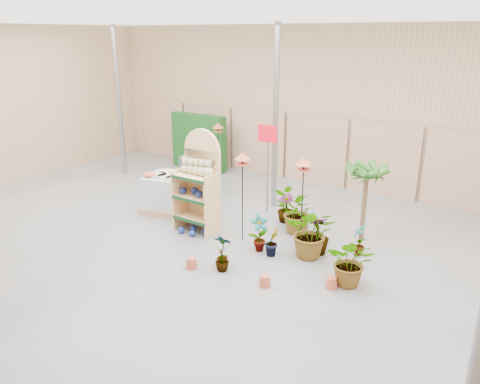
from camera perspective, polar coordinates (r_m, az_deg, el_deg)
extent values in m
cube|color=slate|center=(9.51, -6.62, -8.10)|extent=(15.00, 12.00, 0.10)
cube|color=white|center=(8.50, -7.84, 20.77)|extent=(15.00, 12.00, 0.10)
cube|color=tan|center=(13.79, 9.71, 10.24)|extent=(15.00, 0.10, 4.50)
cylinder|color=gray|center=(15.00, -14.54, 10.59)|extent=(0.14, 0.14, 4.50)
cylinder|color=gray|center=(11.54, 4.36, 8.83)|extent=(0.14, 0.14, 4.50)
cube|color=#A47E62|center=(17.22, -9.33, 7.70)|extent=(1.90, 0.06, 2.00)
cube|color=#A47E62|center=(15.94, -4.01, 7.02)|extent=(1.90, 0.06, 2.00)
cube|color=#A47E62|center=(14.82, 2.15, 6.16)|extent=(1.90, 0.06, 2.00)
cube|color=#A47E62|center=(13.90, 9.20, 5.08)|extent=(1.90, 0.06, 2.00)
cube|color=#A47E62|center=(13.23, 17.08, 3.79)|extent=(1.90, 0.06, 2.00)
cube|color=#A47E62|center=(12.83, 25.59, 2.31)|extent=(1.90, 0.06, 2.00)
cube|color=#DCAF75|center=(10.55, -4.50, 0.33)|extent=(0.96, 0.10, 1.81)
cylinder|color=#DCAF75|center=(10.30, -4.63, 5.10)|extent=(0.96, 0.10, 0.96)
cube|color=#DCAF75|center=(10.55, -5.35, -3.08)|extent=(0.92, 0.55, 0.04)
cube|color=#0F3819|center=(10.36, -6.28, -3.53)|extent=(0.91, 0.05, 0.06)
cube|color=#DCAF75|center=(10.38, -5.43, -0.63)|extent=(0.92, 0.55, 0.04)
cube|color=#0F3819|center=(10.19, -6.37, -1.04)|extent=(0.91, 0.05, 0.06)
cube|color=#DCAF75|center=(10.23, -5.51, 1.90)|extent=(0.92, 0.55, 0.04)
cube|color=#0F3819|center=(10.04, -6.47, 1.53)|extent=(0.91, 0.05, 0.06)
cube|color=#DCAF75|center=(10.70, -7.32, -0.71)|extent=(0.05, 0.53, 1.38)
cube|color=#DCAF75|center=(10.15, -3.41, -1.67)|extent=(0.05, 0.53, 1.38)
sphere|color=#C4BD8A|center=(10.45, -6.67, 2.87)|extent=(0.19, 0.19, 0.19)
sphere|color=#C4BD8A|center=(10.40, -6.70, 3.71)|extent=(0.15, 0.15, 0.15)
sphere|color=#C4BD8A|center=(10.34, -6.00, 2.76)|extent=(0.20, 0.20, 0.20)
sphere|color=#C4BD8A|center=(10.30, -6.03, 3.64)|extent=(0.15, 0.15, 0.15)
sphere|color=#C4BD8A|center=(10.24, -5.31, 2.66)|extent=(0.21, 0.21, 0.21)
sphere|color=#C4BD8A|center=(10.20, -5.34, 3.58)|extent=(0.15, 0.15, 0.15)
sphere|color=#C4BD8A|center=(10.15, -4.61, 2.55)|extent=(0.22, 0.22, 0.22)
sphere|color=#C4BD8A|center=(10.10, -4.64, 3.51)|extent=(0.15, 0.15, 0.15)
sphere|color=#C4BD8A|center=(10.05, -3.90, 2.44)|extent=(0.23, 0.23, 0.23)
sphere|color=#C4BD8A|center=(10.00, -3.92, 3.44)|extent=(0.15, 0.15, 0.15)
sphere|color=navy|center=(10.54, -6.96, 0.19)|extent=(0.16, 0.16, 0.16)
sphere|color=navy|center=(10.49, -5.56, 0.16)|extent=(0.16, 0.16, 0.16)
sphere|color=navy|center=(10.26, -5.03, -0.25)|extent=(0.16, 0.16, 0.16)
sphere|color=navy|center=(10.23, -3.59, -0.29)|extent=(0.16, 0.16, 0.16)
sphere|color=navy|center=(10.52, -7.20, -4.65)|extent=(0.15, 0.15, 0.15)
sphere|color=navy|center=(10.59, -5.69, -4.43)|extent=(0.15, 0.15, 0.15)
sphere|color=navy|center=(10.33, -5.85, -5.06)|extent=(0.15, 0.15, 0.15)
sphere|color=navy|center=(10.40, -4.32, -4.83)|extent=(0.15, 0.15, 0.15)
cube|color=#A47E62|center=(11.85, -8.27, -1.93)|extent=(1.51, 1.35, 0.16)
cube|color=#AFBECE|center=(11.70, -8.37, 0.19)|extent=(1.38, 1.22, 0.76)
cylinder|color=#B9B391|center=(11.65, -9.99, 2.08)|extent=(0.43, 0.43, 0.04)
cylinder|color=#B9B391|center=(11.47, -9.01, 1.87)|extent=(0.43, 0.43, 0.04)
cylinder|color=#B9B391|center=(11.29, -7.99, 1.66)|extent=(0.43, 0.43, 0.04)
cylinder|color=#B9B391|center=(11.87, -8.91, 2.46)|extent=(0.43, 0.43, 0.04)
cube|color=#39393C|center=(13.13, -4.85, 1.05)|extent=(0.50, 0.50, 0.50)
cube|color=#39393C|center=(12.99, -4.91, 3.15)|extent=(0.50, 0.50, 0.50)
cube|color=#39393C|center=(13.31, -5.86, 1.26)|extent=(0.50, 0.50, 0.50)
cube|color=#39393C|center=(13.17, -5.93, 3.34)|extent=(0.50, 0.50, 0.50)
cube|color=#134616|center=(15.29, -5.06, 6.10)|extent=(2.00, 0.30, 1.80)
cylinder|color=gray|center=(11.32, 3.40, 2.69)|extent=(0.05, 0.05, 2.20)
cube|color=red|center=(11.07, 3.38, 7.12)|extent=(0.50, 0.03, 0.40)
cylinder|color=black|center=(9.87, 0.29, -1.29)|extent=(0.02, 0.02, 1.69)
cylinder|color=#BC4E38|center=(9.62, 0.30, 3.44)|extent=(0.30, 0.30, 0.02)
cone|color=#BC4E38|center=(9.57, 0.31, 4.42)|extent=(0.34, 0.34, 0.14)
cylinder|color=black|center=(9.64, 7.55, -2.03)|extent=(0.02, 0.02, 1.67)
cylinder|color=#BC4E38|center=(9.38, 7.77, 2.73)|extent=(0.30, 0.30, 0.02)
cone|color=#BC4E38|center=(9.34, 7.81, 3.74)|extent=(0.34, 0.34, 0.14)
cylinder|color=black|center=(14.06, -2.64, 4.42)|extent=(0.02, 0.02, 1.50)
cylinder|color=#BC4E38|center=(13.90, -2.69, 7.42)|extent=(0.30, 0.30, 0.02)
cone|color=#BC4E38|center=(13.86, -2.70, 8.11)|extent=(0.34, 0.34, 0.14)
cylinder|color=brown|center=(10.30, 14.86, -1.87)|extent=(0.10, 0.10, 1.42)
imported|color=#275C1C|center=(9.50, 2.33, -5.02)|extent=(0.46, 0.51, 0.80)
imported|color=#275C1C|center=(9.39, 3.91, -6.06)|extent=(0.28, 0.34, 0.58)
imported|color=#275C1C|center=(9.30, 8.73, -4.87)|extent=(1.16, 1.08, 1.06)
imported|color=#275C1C|center=(9.53, 9.54, -5.19)|extent=(0.63, 0.63, 0.80)
imported|color=#275C1C|center=(9.68, 14.38, -5.62)|extent=(0.34, 0.41, 0.66)
imported|color=#275C1C|center=(10.37, 6.83, -2.48)|extent=(1.07, 1.13, 0.99)
imported|color=#275C1C|center=(8.82, -2.19, -8.20)|extent=(0.26, 0.26, 0.47)
imported|color=#275C1C|center=(8.88, -2.11, -7.17)|extent=(0.40, 0.31, 0.70)
imported|color=#275C1C|center=(8.47, 13.41, -8.28)|extent=(0.95, 0.86, 0.90)
imported|color=#275C1C|center=(11.03, 5.59, -1.97)|extent=(0.39, 0.39, 0.68)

